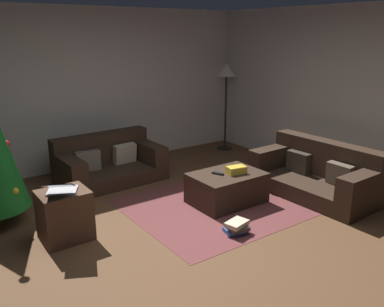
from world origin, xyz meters
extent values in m
plane|color=brown|center=(0.00, 0.00, 0.00)|extent=(6.40, 6.40, 0.00)
cube|color=beige|center=(0.00, 3.14, 1.30)|extent=(6.40, 0.12, 2.60)
cube|color=beige|center=(3.14, 0.00, 1.30)|extent=(0.12, 6.40, 2.60)
cube|color=#332319|center=(0.09, 2.15, 0.11)|extent=(1.57, 0.92, 0.21)
cube|color=#332319|center=(0.08, 2.47, 0.46)|extent=(1.55, 0.29, 0.49)
cube|color=#332319|center=(0.74, 2.17, 0.36)|extent=(0.27, 0.88, 0.30)
cube|color=#332319|center=(-0.56, 2.13, 0.36)|extent=(0.27, 0.88, 0.30)
cube|color=#BCB299|center=(0.39, 2.28, 0.36)|extent=(0.37, 0.18, 0.31)
cube|color=#716B5B|center=(-0.22, 2.25, 0.36)|extent=(0.37, 0.16, 0.30)
cube|color=#332319|center=(2.15, 0.03, 0.11)|extent=(0.89, 1.74, 0.23)
cube|color=#332319|center=(2.45, 0.04, 0.48)|extent=(0.29, 1.73, 0.50)
cube|color=#332319|center=(2.17, -0.71, 0.38)|extent=(0.85, 0.26, 0.31)
cube|color=#332319|center=(2.13, 0.77, 0.38)|extent=(0.85, 0.26, 0.31)
cube|color=brown|center=(2.26, -0.31, 0.38)|extent=(0.14, 0.36, 0.31)
cube|color=#372D24|center=(2.24, 0.37, 0.38)|extent=(0.13, 0.36, 0.30)
cube|color=#332319|center=(1.02, 0.53, 0.20)|extent=(0.94, 0.67, 0.41)
cube|color=gold|center=(1.12, 0.46, 0.46)|extent=(0.27, 0.19, 0.10)
cube|color=black|center=(0.89, 0.58, 0.42)|extent=(0.11, 0.17, 0.02)
sphere|color=yellow|center=(-1.44, 1.37, 0.46)|extent=(0.08, 0.08, 0.08)
sphere|color=red|center=(-1.41, 1.68, 0.94)|extent=(0.09, 0.09, 0.09)
cube|color=#4C3323|center=(-1.08, 0.78, 0.28)|extent=(0.52, 0.44, 0.56)
cube|color=silver|center=(-1.08, 0.78, 0.57)|extent=(0.39, 0.37, 0.02)
cube|color=black|center=(-1.17, 0.62, 0.70)|extent=(0.38, 0.35, 0.12)
cube|color=#2D5193|center=(0.53, -0.20, 0.03)|extent=(0.27, 0.24, 0.05)
cube|color=#4C423D|center=(0.54, -0.22, 0.07)|extent=(0.25, 0.24, 0.05)
cube|color=beige|center=(0.53, -0.22, 0.12)|extent=(0.30, 0.23, 0.05)
cylinder|color=black|center=(2.68, 2.56, 0.01)|extent=(0.28, 0.28, 0.02)
cylinder|color=black|center=(2.68, 2.56, 0.71)|extent=(0.04, 0.04, 1.41)
cone|color=beige|center=(2.68, 2.56, 1.53)|extent=(0.36, 0.36, 0.24)
cube|color=brown|center=(1.02, 0.53, 0.00)|extent=(2.60, 2.00, 0.01)
camera|label=1|loc=(-2.31, -3.34, 2.20)|focal=38.20mm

